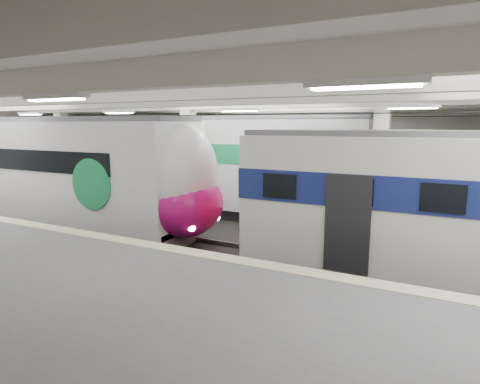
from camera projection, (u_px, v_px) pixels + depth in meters
The scene contains 3 objects.
station_hall at pixel (182, 163), 12.02m from camera, with size 36.00×24.00×5.75m.
modern_emu at pixel (78, 175), 16.65m from camera, with size 14.69×3.03×4.69m.
far_train at pixel (214, 163), 19.94m from camera, with size 15.20×3.19×4.80m.
Camera 1 is at (7.03, -11.61, 4.41)m, focal length 30.00 mm.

